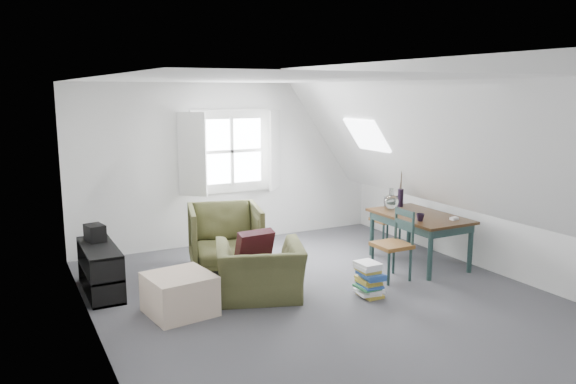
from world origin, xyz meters
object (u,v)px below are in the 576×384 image
armchair_near (260,298)px  dining_table (419,221)px  media_shelf (101,272)px  ottoman (180,294)px  dining_chair_far (387,219)px  armchair_far (226,268)px  dining_chair_near (394,244)px  magazine_stack (369,279)px

armchair_near → dining_table: 2.59m
dining_table → media_shelf: dining_table is taller
dining_table → armchair_near: bearing=-178.5°
ottoman → dining_chair_far: (3.62, 1.11, 0.21)m
armchair_far → ottoman: 1.61m
armchair_far → dining_chair_near: 2.29m
ottoman → magazine_stack: (2.12, -0.53, -0.01)m
armchair_near → ottoman: ottoman is taller
armchair_near → ottoman: (-0.96, -0.02, 0.22)m
armchair_near → magazine_stack: 1.30m
armchair_far → armchair_near: bearing=-77.9°
ottoman → dining_table: 3.50m
dining_chair_far → magazine_stack: size_ratio=2.00×
armchair_near → armchair_far: bearing=-72.9°
ottoman → dining_table: (3.48, 0.20, 0.39)m
armchair_near → dining_table: bearing=-156.4°
ottoman → dining_table: dining_table is taller
dining_table → media_shelf: bearing=165.9°
armchair_far → dining_chair_near: dining_chair_near is taller
armchair_far → dining_chair_near: (1.75, -1.40, 0.47)m
armchair_far → ottoman: size_ratio=1.46×
armchair_near → dining_chair_near: size_ratio=1.11×
dining_chair_near → armchair_near: bearing=-84.0°
dining_table → dining_chair_far: 0.94m
dining_table → magazine_stack: (-1.36, -0.73, -0.40)m
armchair_near → dining_chair_near: 1.87m
ottoman → magazine_stack: bearing=-13.9°
armchair_far → ottoman: (-1.01, -1.24, 0.22)m
dining_chair_far → magazine_stack: bearing=26.0°
ottoman → armchair_far: bearing=50.9°
armchair_near → ottoman: bearing=20.5°
magazine_stack → media_shelf: bearing=150.6°
armchair_near → dining_chair_far: size_ratio=1.21×
dining_chair_near → magazine_stack: size_ratio=2.18×
armchair_far → dining_table: 2.74m
armchair_far → dining_table: dining_table is taller
armchair_far → media_shelf: media_shelf is taller
dining_chair_near → media_shelf: size_ratio=0.80×
media_shelf → magazine_stack: media_shelf is taller
dining_chair_far → dining_chair_near: bearing=34.4°
dining_chair_near → media_shelf: dining_chair_near is taller
ottoman → media_shelf: size_ratio=0.59×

